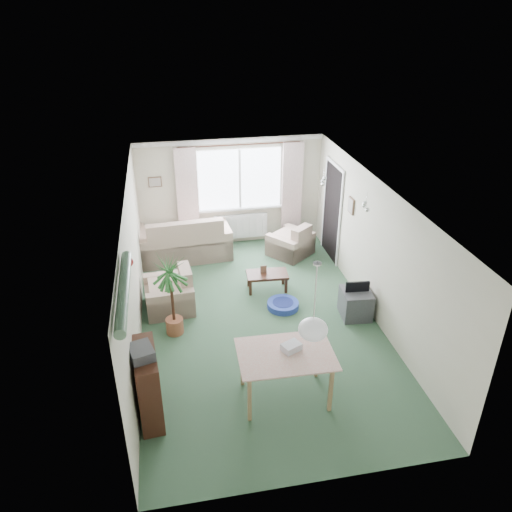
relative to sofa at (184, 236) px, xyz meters
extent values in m
plane|color=#2E4E36|center=(1.10, -2.75, -0.48)|extent=(6.50, 6.50, 0.00)
cube|color=white|center=(1.30, 0.48, 1.02)|extent=(1.80, 0.03, 1.30)
cube|color=black|center=(1.30, 0.40, 1.79)|extent=(2.60, 0.03, 0.03)
cube|color=beige|center=(0.15, 0.38, 0.79)|extent=(0.45, 0.08, 2.00)
cube|color=beige|center=(2.45, 0.38, 0.79)|extent=(0.45, 0.08, 2.00)
cube|color=white|center=(1.30, 0.44, -0.08)|extent=(1.20, 0.10, 0.55)
cube|color=black|center=(3.08, -0.55, 0.52)|extent=(0.03, 0.95, 2.00)
sphere|color=white|center=(1.30, -5.05, 1.00)|extent=(0.36, 0.36, 0.36)
cylinder|color=#196626|center=(-0.82, -5.05, 1.80)|extent=(1.60, 1.60, 0.12)
sphere|color=silver|center=(2.40, -1.85, 1.74)|extent=(0.20, 0.20, 0.20)
sphere|color=silver|center=(2.70, -3.05, 1.74)|extent=(0.20, 0.20, 0.20)
cube|color=brown|center=(-0.50, 0.48, 1.07)|extent=(0.28, 0.03, 0.22)
cube|color=brown|center=(3.08, -1.55, 1.07)|extent=(0.03, 0.24, 0.30)
cube|color=beige|center=(0.00, 0.00, 0.00)|extent=(2.00, 1.16, 0.97)
cube|color=tan|center=(2.26, -0.35, -0.12)|extent=(1.11, 1.10, 0.72)
cube|color=#C2AD93|center=(-0.40, -1.99, -0.09)|extent=(0.89, 0.93, 0.78)
cube|color=black|center=(1.46, -1.69, -0.31)|extent=(0.81, 0.48, 0.35)
cube|color=brown|center=(1.40, -1.66, -0.05)|extent=(0.12, 0.02, 0.16)
cube|color=black|center=(-0.74, -4.56, 0.04)|extent=(0.36, 0.88, 1.05)
cube|color=#3D3E43|center=(-0.77, -4.64, 0.63)|extent=(0.37, 0.41, 0.14)
cylinder|color=#1F5B2C|center=(-0.34, -2.76, 0.24)|extent=(0.67, 0.67, 1.45)
cube|color=tan|center=(1.10, -4.57, -0.11)|extent=(1.22, 0.83, 0.75)
cube|color=silver|center=(1.19, -4.51, 0.33)|extent=(0.30, 0.27, 0.12)
cube|color=#3F3D43|center=(2.80, -2.85, -0.23)|extent=(0.54, 0.59, 0.50)
cylinder|color=navy|center=(1.61, -2.37, -0.43)|extent=(0.72, 0.72, 0.11)
camera|label=1|loc=(-0.29, -9.71, 4.56)|focal=35.00mm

